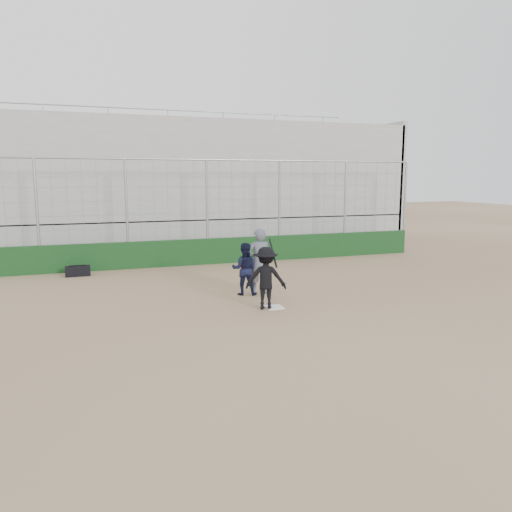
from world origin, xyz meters
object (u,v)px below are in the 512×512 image
object	(u,v)px
catcher_crouched	(244,277)
equipment_bag	(78,271)
umpire	(259,265)
batter_at_plate	(266,278)

from	to	relation	value
catcher_crouched	equipment_bag	bearing A→B (deg)	134.77
catcher_crouched	umpire	world-z (taller)	umpire
batter_at_plate	catcher_crouched	xyz separation A→B (m)	(-0.05, 1.61, -0.29)
umpire	equipment_bag	xyz separation A→B (m)	(-4.96, 4.53, -0.68)
catcher_crouched	batter_at_plate	bearing A→B (deg)	-88.33
batter_at_plate	umpire	world-z (taller)	batter_at_plate
catcher_crouched	equipment_bag	xyz separation A→B (m)	(-4.51, 4.54, -0.34)
umpire	equipment_bag	size ratio (longest dim) A/B	2.10
umpire	equipment_bag	world-z (taller)	umpire
batter_at_plate	umpire	xyz separation A→B (m)	(0.41, 1.62, 0.05)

